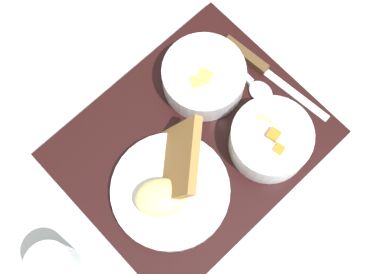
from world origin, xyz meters
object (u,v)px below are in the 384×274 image
bowl_salad (271,139)px  bowl_soup (204,76)px  knife (256,63)px  glass_water (58,269)px  plate_main (170,187)px  spoon (250,81)px

bowl_salad → bowl_soup: 0.14m
knife → glass_water: bearing=-91.5°
bowl_soup → knife: bearing=156.3°
bowl_soup → plate_main: size_ratio=0.70×
plate_main → knife: 0.24m
bowl_salad → knife: bearing=-128.8°
bowl_salad → glass_water: size_ratio=1.38×
plate_main → spoon: 0.21m
bowl_soup → spoon: bowl_soup is taller
plate_main → glass_water: (0.19, -0.02, 0.00)m
bowl_salad → spoon: 0.11m
glass_water → bowl_salad: bearing=166.9°
knife → bowl_soup: bearing=-118.6°
knife → spoon: 0.03m
bowl_soup → bowl_salad: bearing=89.1°
plate_main → spoon: size_ratio=1.40×
bowl_soup → spoon: size_ratio=0.99×
bowl_soup → glass_water: bearing=10.0°
bowl_salad → glass_water: (0.34, -0.08, -0.01)m
spoon → bowl_soup: bearing=-130.6°
bowl_salad → plate_main: plate_main is taller
plate_main → spoon: plate_main is taller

